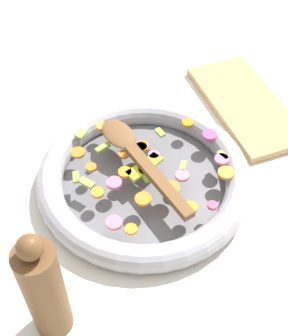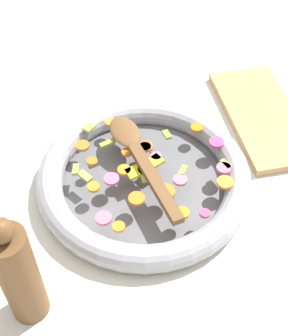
{
  "view_description": "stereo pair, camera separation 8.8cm",
  "coord_description": "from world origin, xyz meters",
  "px_view_note": "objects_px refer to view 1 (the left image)",
  "views": [
    {
      "loc": [
        -0.55,
        0.2,
        0.71
      ],
      "look_at": [
        0.0,
        0.0,
        0.05
      ],
      "focal_mm": 50.0,
      "sensor_mm": 36.0,
      "label": 1
    },
    {
      "loc": [
        -0.57,
        0.12,
        0.71
      ],
      "look_at": [
        0.0,
        0.0,
        0.05
      ],
      "focal_mm": 50.0,
      "sensor_mm": 36.0,
      "label": 2
    }
  ],
  "objects_px": {
    "cutting_board": "(245,105)",
    "skillet": "(144,178)",
    "wooden_spoon": "(136,154)",
    "pepper_mill": "(44,290)"
  },
  "relations": [
    {
      "from": "cutting_board",
      "to": "wooden_spoon",
      "type": "bearing_deg",
      "value": 109.19
    },
    {
      "from": "skillet",
      "to": "wooden_spoon",
      "type": "distance_m",
      "value": 0.05
    },
    {
      "from": "skillet",
      "to": "pepper_mill",
      "type": "height_order",
      "value": "pepper_mill"
    },
    {
      "from": "skillet",
      "to": "wooden_spoon",
      "type": "bearing_deg",
      "value": 12.13
    },
    {
      "from": "skillet",
      "to": "cutting_board",
      "type": "bearing_deg",
      "value": -65.79
    },
    {
      "from": "skillet",
      "to": "cutting_board",
      "type": "height_order",
      "value": "skillet"
    },
    {
      "from": "wooden_spoon",
      "to": "cutting_board",
      "type": "bearing_deg",
      "value": -70.81
    },
    {
      "from": "wooden_spoon",
      "to": "pepper_mill",
      "type": "xyz_separation_m",
      "value": [
        -0.24,
        0.22,
        0.04
      ]
    },
    {
      "from": "cutting_board",
      "to": "skillet",
      "type": "bearing_deg",
      "value": 114.21
    },
    {
      "from": "wooden_spoon",
      "to": "pepper_mill",
      "type": "distance_m",
      "value": 0.33
    }
  ]
}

